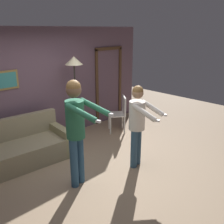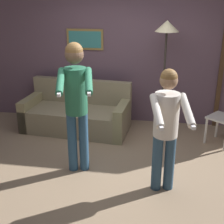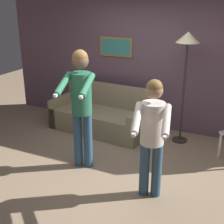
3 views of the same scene
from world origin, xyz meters
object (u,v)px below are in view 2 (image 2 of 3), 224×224
at_px(torchiere_lamp, 166,37).
at_px(person_standing_left, 76,96).
at_px(couch, 77,115).
at_px(person_standing_right, 166,122).

bearing_deg(torchiere_lamp, person_standing_left, -126.35).
distance_m(couch, torchiere_lamp, 2.11).
relative_size(torchiere_lamp, person_standing_right, 1.24).
bearing_deg(couch, person_standing_left, -74.13).
height_order(person_standing_left, person_standing_right, person_standing_left).
height_order(couch, person_standing_right, person_standing_right).
xyz_separation_m(person_standing_left, person_standing_right, (1.18, -0.29, -0.17)).
bearing_deg(torchiere_lamp, person_standing_right, -88.83).
bearing_deg(person_standing_left, person_standing_right, -13.55).
height_order(couch, torchiere_lamp, torchiere_lamp).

